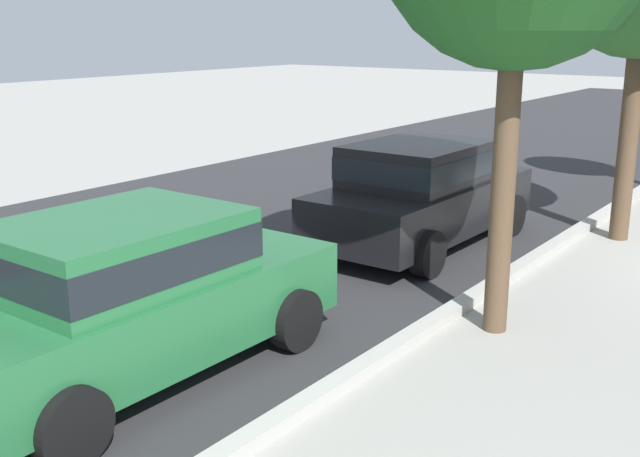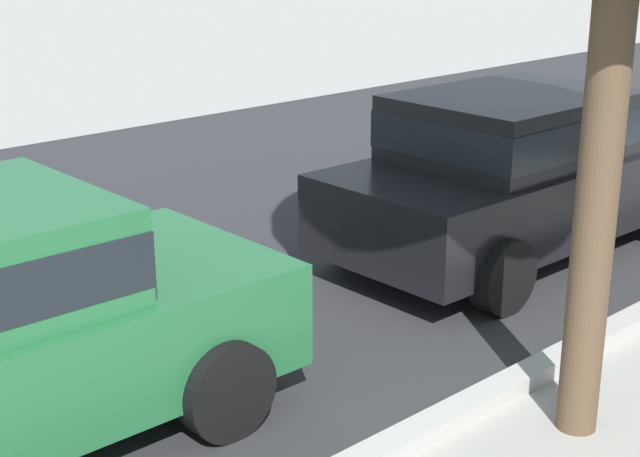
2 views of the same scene
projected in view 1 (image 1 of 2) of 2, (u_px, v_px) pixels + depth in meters
name	position (u px, v px, depth m)	size (l,w,h in m)	color
street_surface	(322.00, 202.00, 14.29)	(60.00, 9.00, 0.01)	#2D2D30
curb_stone	(566.00, 239.00, 11.64)	(60.00, 0.20, 0.12)	#B2AFA8
parked_car_green	(129.00, 291.00, 7.03)	(4.12, 1.96, 1.56)	#236638
parked_car_black	(421.00, 191.00, 11.30)	(4.12, 1.96, 1.56)	black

